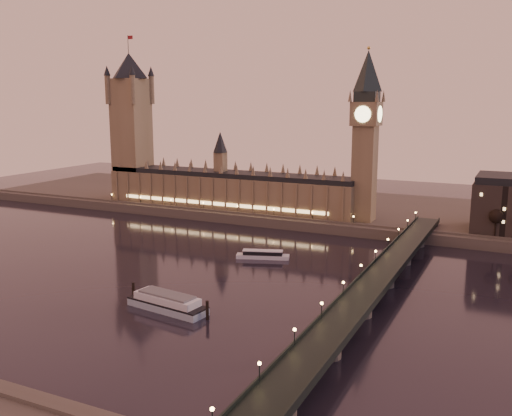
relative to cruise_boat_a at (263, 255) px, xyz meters
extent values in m
plane|color=black|center=(-25.53, -35.97, -1.89)|extent=(700.00, 700.00, 0.00)
cube|color=#423D35|center=(4.47, 129.03, 1.11)|extent=(560.00, 130.00, 6.00)
cube|color=brown|center=(-65.53, 85.03, 15.11)|extent=(180.00, 26.00, 22.00)
cube|color=black|center=(-65.53, 85.03, 27.71)|extent=(180.00, 22.00, 3.20)
cube|color=#FFCC7F|center=(-65.53, 71.53, 9.11)|extent=(153.00, 0.25, 2.20)
cube|color=brown|center=(-145.53, 85.03, 48.11)|extent=(22.00, 22.00, 88.00)
cone|color=black|center=(-145.53, 85.03, 101.11)|extent=(31.68, 31.68, 18.00)
cylinder|color=black|center=(-145.53, 85.03, 116.11)|extent=(0.44, 0.44, 12.00)
cube|color=maroon|center=(-143.33, 85.03, 120.61)|extent=(4.00, 0.15, 2.50)
cube|color=brown|center=(28.47, 85.03, 33.11)|extent=(13.00, 13.00, 58.00)
cube|color=brown|center=(28.47, 85.03, 69.11)|extent=(16.00, 16.00, 14.00)
cylinder|color=#FFEAA5|center=(28.47, 76.85, 69.11)|extent=(9.60, 0.35, 9.60)
cylinder|color=#FFEAA5|center=(20.29, 85.03, 69.11)|extent=(0.35, 9.60, 9.60)
cube|color=black|center=(28.47, 85.03, 79.11)|extent=(13.00, 13.00, 6.00)
cone|color=black|center=(28.47, 85.03, 94.11)|extent=(17.68, 17.68, 24.00)
sphere|color=gold|center=(28.47, 85.03, 107.11)|extent=(2.00, 2.00, 2.00)
cube|color=black|center=(66.47, -35.97, 6.11)|extent=(13.00, 260.00, 2.00)
cube|color=black|center=(60.17, -35.97, 7.61)|extent=(0.60, 260.00, 1.00)
cube|color=black|center=(72.77, -35.97, 7.61)|extent=(0.60, 260.00, 1.00)
cylinder|color=black|center=(104.03, 73.03, 9.09)|extent=(0.70, 0.70, 9.97)
sphere|color=black|center=(104.03, 73.03, 14.30)|extent=(6.64, 6.64, 6.64)
cube|color=silver|center=(0.00, 0.00, -0.91)|extent=(27.24, 14.13, 1.97)
cube|color=black|center=(0.00, 0.00, 1.06)|extent=(20.31, 10.90, 1.97)
cube|color=silver|center=(0.00, 0.00, 2.22)|extent=(20.89, 11.29, 0.36)
cube|color=#96AEBF|center=(-2.68, -81.17, -0.52)|extent=(34.82, 14.26, 2.75)
cube|color=black|center=(-2.68, -81.17, 1.12)|extent=(34.82, 14.26, 0.53)
cube|color=silver|center=(-2.68, -81.17, 2.76)|extent=(28.39, 12.30, 2.75)
cube|color=#595B5E|center=(-2.68, -81.17, 4.50)|extent=(24.06, 10.65, 0.74)
cylinder|color=black|center=(-21.50, -77.44, 1.70)|extent=(1.16, 1.16, 7.18)
cylinder|color=black|center=(16.14, -82.90, 1.70)|extent=(1.16, 1.16, 7.18)
camera|label=1|loc=(117.91, -253.70, 78.05)|focal=40.00mm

